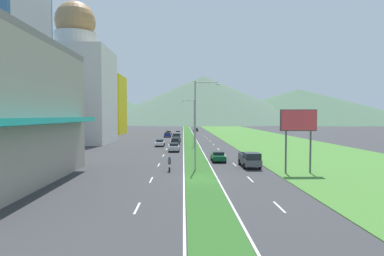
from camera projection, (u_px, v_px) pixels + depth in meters
name	position (u px, v px, depth m)	size (l,w,h in m)	color
ground_plane	(201.00, 179.00, 32.72)	(600.00, 600.00, 0.00)	#38383A
grass_median	(189.00, 138.00, 92.65)	(3.20, 240.00, 0.06)	#2D6023
grass_verge_right	(259.00, 138.00, 93.22)	(24.00, 240.00, 0.06)	#477F33
lane_dash_left_1	(137.00, 208.00, 22.45)	(0.16, 2.80, 0.01)	silver
lane_dash_left_2	(151.00, 180.00, 32.30)	(0.16, 2.80, 0.01)	silver
lane_dash_left_3	(159.00, 165.00, 42.16)	(0.16, 2.80, 0.01)	silver
lane_dash_left_4	(163.00, 156.00, 52.01)	(0.16, 2.80, 0.01)	silver
lane_dash_left_5	(166.00, 149.00, 61.87)	(0.16, 2.80, 0.01)	silver
lane_dash_left_6	(169.00, 145.00, 71.72)	(0.16, 2.80, 0.01)	silver
lane_dash_left_7	(171.00, 141.00, 81.58)	(0.16, 2.80, 0.01)	silver
lane_dash_left_8	(172.00, 138.00, 91.43)	(0.16, 2.80, 0.01)	silver
lane_dash_left_9	(173.00, 136.00, 101.28)	(0.16, 2.80, 0.01)	silver
lane_dash_left_10	(174.00, 134.00, 111.14)	(0.16, 2.80, 0.01)	silver
lane_dash_right_1	(279.00, 207.00, 22.73)	(0.16, 2.80, 0.01)	silver
lane_dash_right_2	(250.00, 179.00, 32.59)	(0.16, 2.80, 0.01)	silver
lane_dash_right_3	(235.00, 164.00, 42.44)	(0.16, 2.80, 0.01)	silver
lane_dash_right_4	(225.00, 155.00, 52.30)	(0.16, 2.80, 0.01)	silver
lane_dash_right_5	(218.00, 149.00, 62.15)	(0.16, 2.80, 0.01)	silver
lane_dash_right_6	(214.00, 144.00, 72.00)	(0.16, 2.80, 0.01)	silver
lane_dash_right_7	(210.00, 141.00, 81.86)	(0.16, 2.80, 0.01)	silver
lane_dash_right_8	(207.00, 138.00, 91.71)	(0.16, 2.80, 0.01)	silver
lane_dash_right_9	(205.00, 136.00, 101.57)	(0.16, 2.80, 0.01)	silver
lane_dash_right_10	(203.00, 134.00, 111.42)	(0.16, 2.80, 0.01)	silver
edge_line_median_left	(183.00, 138.00, 92.60)	(0.16, 240.00, 0.01)	silver
edge_line_median_right	(195.00, 138.00, 92.69)	(0.16, 240.00, 0.01)	silver
domed_building	(76.00, 85.00, 75.57)	(16.19, 16.19, 33.59)	silver
midrise_colored	(102.00, 105.00, 113.93)	(15.13, 15.13, 20.82)	yellow
hill_far_left	(110.00, 109.00, 314.45)	(167.81, 167.81, 26.54)	#47664C
hill_far_center	(204.00, 99.00, 288.10)	(194.57, 194.57, 42.75)	#516B56
hill_far_right	(298.00, 106.00, 301.55)	(218.17, 218.17, 31.97)	#47664C
street_lamp_near	(198.00, 120.00, 37.51)	(3.12, 0.42, 10.67)	#99999E
street_lamp_mid	(193.00, 120.00, 66.87)	(2.73, 0.44, 9.94)	#99999E
billboard_roadside	(299.00, 125.00, 35.59)	(4.22, 0.28, 7.28)	#4C4C51
car_0	(175.00, 141.00, 70.55)	(2.02, 4.49, 1.58)	black
car_1	(196.00, 130.00, 132.00)	(1.92, 4.14, 1.44)	black
car_2	(178.00, 133.00, 107.33)	(1.95, 4.60, 1.41)	silver
car_3	(169.00, 133.00, 107.23)	(1.88, 4.32, 1.47)	#C6842D
car_4	(168.00, 135.00, 96.17)	(2.02, 4.12, 1.54)	navy
car_5	(218.00, 156.00, 45.31)	(1.96, 4.06, 1.40)	#0C5128
car_6	(174.00, 147.00, 57.98)	(1.98, 4.17, 1.57)	#B2B2B7
car_7	(160.00, 143.00, 68.15)	(1.91, 4.79, 1.48)	silver
pickup_truck_0	(176.00, 138.00, 80.07)	(2.18, 5.40, 2.00)	#515459
pickup_truck_1	(250.00, 160.00, 40.13)	(2.18, 5.40, 2.00)	#515459
motorcycle_rider	(170.00, 165.00, 37.26)	(0.36, 2.00, 1.80)	black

